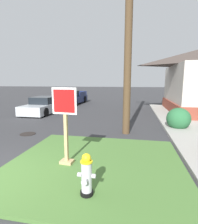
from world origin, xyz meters
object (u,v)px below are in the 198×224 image
object	(u,v)px
manhole_cover	(28,134)
pickup_truck_navy	(72,98)
utility_pole	(129,13)
stop_sign	(66,128)
parked_sedan_silver	(44,106)
fire_hydrant	(87,176)

from	to	relation	value
manhole_cover	pickup_truck_navy	bearing A→B (deg)	99.35
manhole_cover	utility_pole	bearing A→B (deg)	12.68
pickup_truck_navy	stop_sign	bearing A→B (deg)	-70.97
parked_sedan_silver	pickup_truck_navy	world-z (taller)	pickup_truck_navy
stop_sign	utility_pole	world-z (taller)	utility_pole
fire_hydrant	pickup_truck_navy	xyz separation A→B (m)	(-5.73, 15.18, 0.11)
parked_sedan_silver	stop_sign	bearing A→B (deg)	-58.36
fire_hydrant	utility_pole	size ratio (longest dim) A/B	0.09
utility_pole	stop_sign	bearing A→B (deg)	-112.48
utility_pole	fire_hydrant	bearing A→B (deg)	-96.58
stop_sign	parked_sedan_silver	bearing A→B (deg)	121.64
fire_hydrant	utility_pole	xyz separation A→B (m)	(0.57, 4.98, 4.76)
fire_hydrant	manhole_cover	world-z (taller)	fire_hydrant
fire_hydrant	manhole_cover	bearing A→B (deg)	134.34
fire_hydrant	utility_pole	distance (m)	6.91
stop_sign	utility_pole	size ratio (longest dim) A/B	0.21
parked_sedan_silver	manhole_cover	bearing A→B (deg)	-69.26
parked_sedan_silver	pickup_truck_navy	xyz separation A→B (m)	(0.22, 5.75, 0.08)
parked_sedan_silver	utility_pole	distance (m)	9.20
manhole_cover	pickup_truck_navy	distance (m)	11.37
stop_sign	utility_pole	xyz separation A→B (m)	(1.52, 3.68, 4.13)
utility_pole	manhole_cover	bearing A→B (deg)	-167.32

